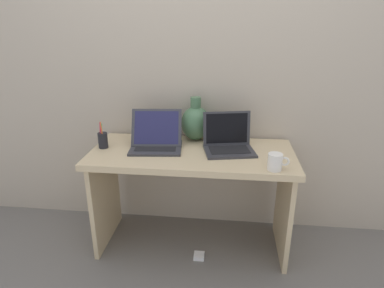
{
  "coord_description": "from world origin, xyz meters",
  "views": [
    {
      "loc": [
        0.22,
        -1.95,
        1.5
      ],
      "look_at": [
        0.0,
        0.0,
        0.76
      ],
      "focal_mm": 30.85,
      "sensor_mm": 36.0,
      "label": 1
    }
  ],
  "objects": [
    {
      "name": "back_wall",
      "position": [
        0.0,
        0.33,
        1.2
      ],
      "size": [
        4.4,
        0.04,
        2.4
      ],
      "primitive_type": "cube",
      "color": "#BCAD99",
      "rests_on": "ground"
    },
    {
      "name": "laptop_left",
      "position": [
        -0.24,
        0.04,
        0.77
      ],
      "size": [
        0.35,
        0.29,
        0.24
      ],
      "color": "#333338",
      "rests_on": "desk"
    },
    {
      "name": "ground_plane",
      "position": [
        0.0,
        0.0,
        0.0
      ],
      "size": [
        6.0,
        6.0,
        0.0
      ],
      "primitive_type": "plane",
      "color": "slate"
    },
    {
      "name": "coffee_mug",
      "position": [
        0.49,
        -0.22,
        0.76
      ],
      "size": [
        0.12,
        0.08,
        0.1
      ],
      "color": "white",
      "rests_on": "desk"
    },
    {
      "name": "laptop_right",
      "position": [
        0.23,
        0.06,
        0.77
      ],
      "size": [
        0.35,
        0.3,
        0.24
      ],
      "color": "#333338",
      "rests_on": "desk"
    },
    {
      "name": "desk",
      "position": [
        0.0,
        0.0,
        0.55
      ],
      "size": [
        1.3,
        0.58,
        0.71
      ],
      "color": "#D1B78C",
      "rests_on": "ground"
    },
    {
      "name": "power_brick",
      "position": [
        0.06,
        -0.15,
        0.01
      ],
      "size": [
        0.07,
        0.07,
        0.03
      ],
      "primitive_type": "cube",
      "color": "white",
      "rests_on": "ground"
    },
    {
      "name": "pen_cup",
      "position": [
        -0.59,
        0.0,
        0.76
      ],
      "size": [
        0.06,
        0.06,
        0.18
      ],
      "color": "black",
      "rests_on": "desk"
    },
    {
      "name": "green_vase",
      "position": [
        0.0,
        0.23,
        0.83
      ],
      "size": [
        0.2,
        0.2,
        0.3
      ],
      "color": "#47704C",
      "rests_on": "desk"
    }
  ]
}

